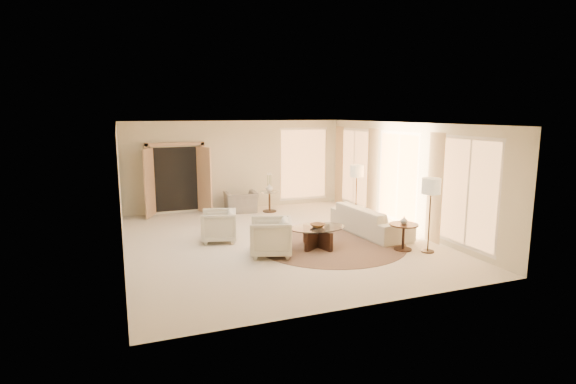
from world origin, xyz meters
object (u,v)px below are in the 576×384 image
object	(u,v)px
armchair_right	(271,235)
floor_lamp_far	(431,190)
end_vase	(404,220)
side_table	(270,199)
floor_lamp_near	(357,174)
sofa	(370,220)
end_table	(404,232)
accent_chair	(241,199)
bowl	(318,225)
armchair_left	(219,224)
coffee_table	(318,235)
side_vase	(269,188)

from	to	relation	value
armchair_right	floor_lamp_far	world-z (taller)	floor_lamp_far
end_vase	side_table	bearing A→B (deg)	107.81
floor_lamp_near	side_table	bearing A→B (deg)	132.93
sofa	end_table	bearing A→B (deg)	173.68
floor_lamp_far	accent_chair	bearing A→B (deg)	117.51
accent_chair	end_table	distance (m)	5.63
floor_lamp_near	bowl	distance (m)	2.95
sofa	armchair_right	world-z (taller)	armchair_right
side_table	floor_lamp_far	distance (m)	5.61
floor_lamp_near	armchair_right	bearing A→B (deg)	-147.22
floor_lamp_near	floor_lamp_far	xyz separation A→B (m)	(0.08, -3.11, 0.04)
end_table	floor_lamp_far	world-z (taller)	floor_lamp_far
end_table	bowl	world-z (taller)	end_table
accent_chair	floor_lamp_far	xyz separation A→B (m)	(2.82, -5.42, 0.98)
floor_lamp_far	end_table	bearing A→B (deg)	143.05
armchair_right	end_vase	xyz separation A→B (m)	(2.90, -0.70, 0.24)
side_table	floor_lamp_near	xyz separation A→B (m)	(1.90, -2.04, 0.98)
armchair_left	side_table	distance (m)	3.43
coffee_table	floor_lamp_far	world-z (taller)	floor_lamp_far
sofa	floor_lamp_far	world-z (taller)	floor_lamp_far
armchair_right	sofa	bearing A→B (deg)	123.80
coffee_table	side_vase	world-z (taller)	side_vase
end_table	side_table	bearing A→B (deg)	107.81
floor_lamp_far	bowl	size ratio (longest dim) A/B	5.08
sofa	floor_lamp_far	xyz separation A→B (m)	(0.39, -1.82, 1.05)
sofa	end_table	xyz separation A→B (m)	(-0.04, -1.49, 0.06)
side_vase	end_table	bearing A→B (deg)	-72.19
armchair_left	bowl	distance (m)	2.39
accent_chair	floor_lamp_near	world-z (taller)	floor_lamp_near
armchair_right	accent_chair	xyz separation A→B (m)	(0.50, 4.40, -0.02)
armchair_left	floor_lamp_near	xyz separation A→B (m)	(4.06, 0.62, 0.95)
accent_chair	floor_lamp_near	xyz separation A→B (m)	(2.74, -2.31, 0.94)
bowl	side_vase	xyz separation A→B (m)	(0.16, 3.97, 0.24)
side_table	end_vase	size ratio (longest dim) A/B	3.72
coffee_table	floor_lamp_near	bearing A→B (deg)	43.05
armchair_right	accent_chair	bearing A→B (deg)	-167.89
armchair_left	sofa	bearing A→B (deg)	93.82
end_table	side_vase	distance (m)	5.09
accent_chair	side_table	size ratio (longest dim) A/B	1.50
armchair_left	end_table	world-z (taller)	armchair_left
floor_lamp_near	bowl	world-z (taller)	floor_lamp_near
side_table	coffee_table	bearing A→B (deg)	-92.32
armchair_left	side_table	xyz separation A→B (m)	(2.16, 2.67, -0.02)
side_table	floor_lamp_far	xyz separation A→B (m)	(1.98, -5.15, 1.02)
accent_chair	bowl	bearing A→B (deg)	102.37
armchair_left	armchair_right	size ratio (longest dim) A/B	0.93
end_table	side_table	xyz separation A→B (m)	(-1.55, 4.83, -0.02)
bowl	accent_chair	bearing A→B (deg)	99.14
side_table	floor_lamp_far	size ratio (longest dim) A/B	0.39
coffee_table	side_vase	bearing A→B (deg)	87.68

